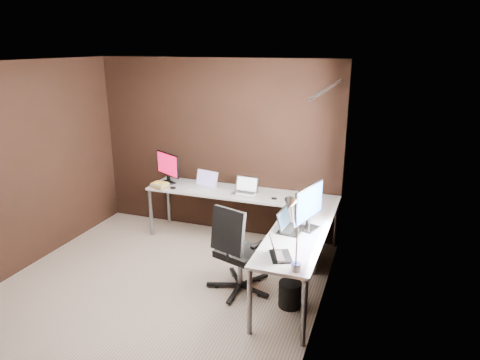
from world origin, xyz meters
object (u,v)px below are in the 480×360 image
Objects in this scene: monitor_right at (309,205)px; laptop_black_small at (278,253)px; book_stack at (160,185)px; office_chair at (238,265)px; wastebasket at (290,294)px; drawer_pedestal at (303,241)px; monitor_left at (168,166)px; laptop_black_big at (288,226)px; laptop_silver at (245,190)px; desk_lamp at (292,224)px; laptop_white at (205,185)px.

monitor_right reaches higher than laptop_black_small.
office_chair is at bearing -33.25° from book_stack.
wastebasket is (-0.08, -0.43, -0.87)m from monitor_right.
drawer_pedestal is 1.29× the size of monitor_left.
laptop_black_big is 0.66m from laptop_black_small.
wastebasket is (2.17, -1.13, -0.62)m from book_stack.
laptop_silver is 2.07m from desk_lamp.
monitor_right is (0.15, -0.56, 0.71)m from drawer_pedestal.
office_chair is at bearing -10.93° from monitor_left.
laptop_black_small is at bearing 147.18° from desk_lamp.
laptop_black_big is (-0.05, -0.66, 0.48)m from drawer_pedestal.
wastebasket is at bearing 7.06° from office_chair.
drawer_pedestal is at bearing 0.79° from laptop_black_big.
laptop_black_big is (2.04, -1.04, -0.20)m from monitor_left.
drawer_pedestal is 1.39m from laptop_black_small.
monitor_left is 0.71× the size of desk_lamp.
monitor_left is 1.38× the size of laptop_silver.
book_stack is at bearing -150.55° from laptop_white.
laptop_black_small is at bearing -34.68° from book_stack.
desk_lamp is at bearing -163.72° from monitor_right.
book_stack is (-0.61, -0.19, -0.02)m from laptop_white.
laptop_white is 2.23m from laptop_black_small.
desk_lamp is at bearing -153.86° from laptop_black_small.
laptop_white is at bearing 145.87° from office_chair.
laptop_silver is (-1.03, 0.88, -0.23)m from monitor_right.
laptop_black_big is 0.73m from wastebasket.
laptop_black_big is (-0.20, -0.10, -0.23)m from monitor_right.
laptop_silver is at bearing 4.90° from laptop_black_small.
monitor_left is 2.69m from wastebasket.
book_stack reaches higher than drawer_pedestal.
desk_lamp is (0.20, -0.78, 0.36)m from laptop_black_big.
laptop_white reaches higher than book_stack.
laptop_black_small is (2.10, -1.69, -0.21)m from monitor_left.
desk_lamp is at bearing -35.07° from book_stack.
laptop_white is (-1.49, 0.34, 0.48)m from drawer_pedestal.
laptop_white is 2.15m from wastebasket.
laptop_black_big is (0.83, -0.98, 0.00)m from laptop_silver.
drawer_pedestal is 1.60m from laptop_white.
office_chair is at bearing 28.03° from laptop_black_small.
laptop_silver is (-0.88, 0.32, 0.48)m from drawer_pedestal.
laptop_white reaches higher than drawer_pedestal.
laptop_white is 2.45m from desk_lamp.
office_chair is at bearing 169.10° from wastebasket.
laptop_white is 0.64m from book_stack.
monitor_right is at bearing -58.56° from laptop_black_big.
monitor_right is 1.89m from laptop_white.
wastebasket is at bearing -28.02° from laptop_white.
drawer_pedestal is 1.67× the size of laptop_black_big.
office_chair is 0.66m from wastebasket.
drawer_pedestal is 2.19× the size of book_stack.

